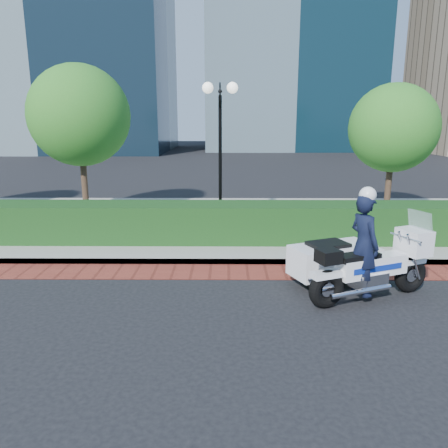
{
  "coord_description": "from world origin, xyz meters",
  "views": [
    {
      "loc": [
        1.21,
        -7.75,
        3.35
      ],
      "look_at": [
        1.14,
        1.95,
        1.0
      ],
      "focal_mm": 35.0,
      "sensor_mm": 36.0,
      "label": 1
    }
  ],
  "objects_px": {
    "tree_c": "(393,128)",
    "lamppost": "(220,132)",
    "police_motorcycle": "(354,257)",
    "tree_b": "(79,116)"
  },
  "relations": [
    {
      "from": "tree_c",
      "to": "lamppost",
      "type": "bearing_deg",
      "value": -166.7
    },
    {
      "from": "tree_c",
      "to": "police_motorcycle",
      "type": "bearing_deg",
      "value": -114.64
    },
    {
      "from": "lamppost",
      "to": "tree_c",
      "type": "distance_m",
      "value": 5.65
    },
    {
      "from": "tree_b",
      "to": "police_motorcycle",
      "type": "bearing_deg",
      "value": -40.85
    },
    {
      "from": "police_motorcycle",
      "to": "lamppost",
      "type": "bearing_deg",
      "value": 95.83
    },
    {
      "from": "lamppost",
      "to": "police_motorcycle",
      "type": "bearing_deg",
      "value": -61.46
    },
    {
      "from": "tree_b",
      "to": "police_motorcycle",
      "type": "relative_size",
      "value": 1.77
    },
    {
      "from": "tree_b",
      "to": "police_motorcycle",
      "type": "height_order",
      "value": "tree_b"
    },
    {
      "from": "tree_b",
      "to": "tree_c",
      "type": "bearing_deg",
      "value": -0.0
    },
    {
      "from": "tree_b",
      "to": "tree_c",
      "type": "distance_m",
      "value": 10.01
    }
  ]
}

